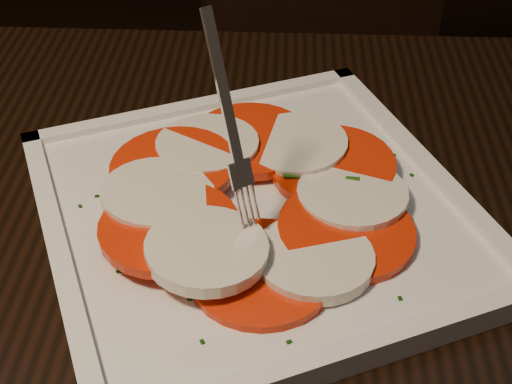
% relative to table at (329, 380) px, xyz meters
% --- Properties ---
extents(table, '(1.24, 0.85, 0.75)m').
position_rel_table_xyz_m(table, '(0.00, 0.00, 0.00)').
color(table, black).
rests_on(table, ground).
extents(chair, '(0.53, 0.53, 0.93)m').
position_rel_table_xyz_m(chair, '(0.09, 0.67, -0.12)').
color(chair, black).
rests_on(chair, ground).
extents(plate, '(0.41, 0.41, 0.01)m').
position_rel_table_xyz_m(plate, '(-0.06, 0.08, 0.11)').
color(plate, white).
rests_on(plate, table).
extents(caprese_salad, '(0.27, 0.26, 0.03)m').
position_rel_table_xyz_m(caprese_salad, '(-0.06, 0.08, 0.12)').
color(caprese_salad, red).
rests_on(caprese_salad, plate).
extents(fork, '(0.05, 0.06, 0.14)m').
position_rel_table_xyz_m(fork, '(-0.08, 0.06, 0.21)').
color(fork, white).
rests_on(fork, caprese_salad).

